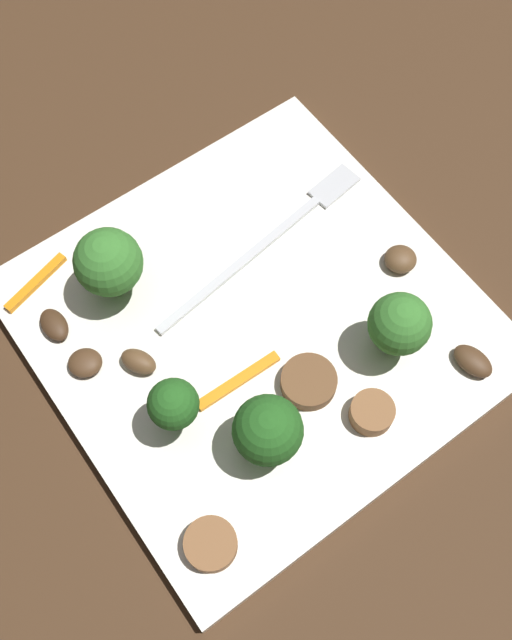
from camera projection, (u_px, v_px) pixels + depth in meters
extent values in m
plane|color=#422B19|center=(256.00, 328.00, 0.49)|extent=(1.40, 1.40, 0.00)
cube|color=white|center=(256.00, 324.00, 0.48)|extent=(0.27, 0.27, 0.01)
cube|color=silver|center=(241.00, 263.00, 0.49)|extent=(0.14, 0.03, 0.00)
cube|color=silver|center=(334.00, 186.00, 0.52)|extent=(0.04, 0.02, 0.00)
cylinder|color=#408630|center=(393.00, 340.00, 0.46)|extent=(0.01, 0.01, 0.03)
sphere|color=#387A2D|center=(400.00, 324.00, 0.44)|extent=(0.04, 0.04, 0.04)
cylinder|color=#408630|center=(115.00, 281.00, 0.47)|extent=(0.01, 0.01, 0.03)
sphere|color=#387A2D|center=(108.00, 262.00, 0.45)|extent=(0.04, 0.04, 0.04)
cylinder|color=#296420|center=(177.00, 416.00, 0.43)|extent=(0.01, 0.01, 0.03)
sphere|color=#235B1E|center=(173.00, 404.00, 0.41)|extent=(0.03, 0.03, 0.03)
cylinder|color=#296420|center=(267.00, 441.00, 0.43)|extent=(0.01, 0.01, 0.02)
sphere|color=#235B1E|center=(268.00, 430.00, 0.41)|extent=(0.04, 0.04, 0.04)
cylinder|color=brown|center=(372.00, 413.00, 0.44)|extent=(0.03, 0.03, 0.01)
cylinder|color=brown|center=(302.00, 386.00, 0.45)|extent=(0.04, 0.04, 0.01)
cylinder|color=brown|center=(211.00, 544.00, 0.41)|extent=(0.04, 0.04, 0.01)
ellipsoid|color=brown|center=(139.00, 362.00, 0.46)|extent=(0.02, 0.03, 0.01)
ellipsoid|color=#4C331E|center=(85.00, 363.00, 0.46)|extent=(0.03, 0.03, 0.01)
ellipsoid|color=#4C331E|center=(473.00, 361.00, 0.46)|extent=(0.02, 0.03, 0.01)
ellipsoid|color=#422B19|center=(54.00, 325.00, 0.47)|extent=(0.02, 0.03, 0.01)
ellipsoid|color=brown|center=(400.00, 259.00, 0.49)|extent=(0.03, 0.03, 0.01)
cube|color=orange|center=(238.00, 381.00, 0.46)|extent=(0.06, 0.01, 0.00)
cube|color=orange|center=(36.00, 283.00, 0.48)|extent=(0.05, 0.02, 0.00)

